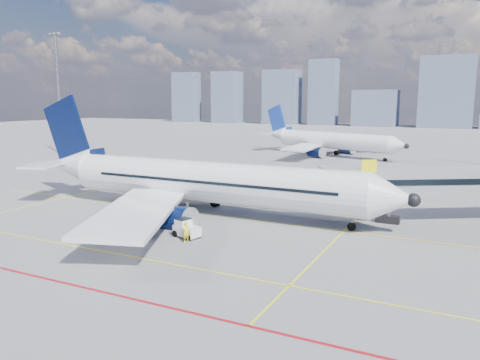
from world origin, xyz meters
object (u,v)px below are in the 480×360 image
object	(u,v)px
ramp_worker	(186,232)
belt_loader	(138,211)
second_aircraft	(328,140)
main_aircraft	(195,181)
cargo_dolly	(136,225)
baggage_tug	(186,228)

from	to	relation	value
ramp_worker	belt_loader	bearing A→B (deg)	83.49
second_aircraft	ramp_worker	bearing A→B (deg)	-62.13
second_aircraft	main_aircraft	bearing A→B (deg)	-66.29
main_aircraft	belt_loader	distance (m)	6.53
cargo_dolly	ramp_worker	size ratio (longest dim) A/B	2.04
main_aircraft	ramp_worker	distance (m)	11.17
second_aircraft	ramp_worker	world-z (taller)	second_aircraft
second_aircraft	belt_loader	size ratio (longest dim) A/B	6.18
main_aircraft	belt_loader	size ratio (longest dim) A/B	7.76
baggage_tug	cargo_dolly	bearing A→B (deg)	-144.69
baggage_tug	cargo_dolly	distance (m)	4.40
second_aircraft	baggage_tug	bearing A→B (deg)	-62.75
second_aircraft	cargo_dolly	size ratio (longest dim) A/B	10.00
second_aircraft	baggage_tug	world-z (taller)	second_aircraft
ramp_worker	second_aircraft	bearing A→B (deg)	29.31
cargo_dolly	ramp_worker	distance (m)	4.96
main_aircraft	baggage_tug	xyz separation A→B (m)	(4.28, -8.43, -2.45)
main_aircraft	cargo_dolly	world-z (taller)	main_aircraft
baggage_tug	ramp_worker	distance (m)	1.47
second_aircraft	baggage_tug	distance (m)	64.89
cargo_dolly	belt_loader	distance (m)	6.95
belt_loader	baggage_tug	bearing A→B (deg)	-42.71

